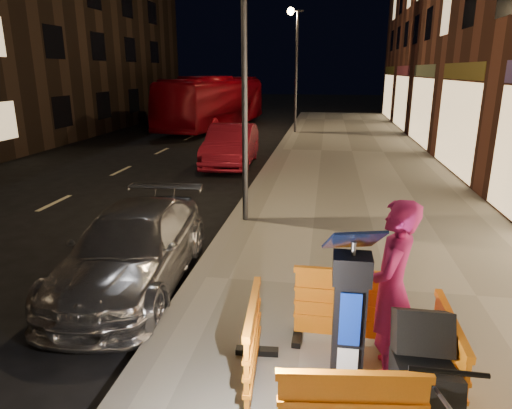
% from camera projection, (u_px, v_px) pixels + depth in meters
% --- Properties ---
extents(ground_plane, '(120.00, 120.00, 0.00)m').
position_uv_depth(ground_plane, '(198.00, 285.00, 7.37)').
color(ground_plane, black).
rests_on(ground_plane, ground).
extents(sidewalk, '(6.00, 60.00, 0.15)m').
position_uv_depth(sidewalk, '(389.00, 294.00, 6.90)').
color(sidewalk, gray).
rests_on(sidewalk, ground).
extents(kerb, '(0.30, 60.00, 0.15)m').
position_uv_depth(kerb, '(197.00, 281.00, 7.35)').
color(kerb, slate).
rests_on(kerb, ground).
extents(parking_kiosk, '(0.56, 0.56, 1.71)m').
position_uv_depth(parking_kiosk, '(349.00, 320.00, 4.43)').
color(parking_kiosk, black).
rests_on(parking_kiosk, sidewalk).
extents(barrier_back, '(1.24, 0.53, 0.96)m').
position_uv_depth(barrier_back, '(344.00, 306.00, 5.43)').
color(barrier_back, orange).
rests_on(barrier_back, sidewalk).
extents(barrier_kerbside, '(0.59, 1.26, 0.96)m').
position_uv_depth(barrier_kerbside, '(253.00, 345.00, 4.68)').
color(barrier_kerbside, orange).
rests_on(barrier_kerbside, sidewalk).
extents(barrier_bldgside, '(0.51, 1.23, 0.96)m').
position_uv_depth(barrier_bldgside, '(447.00, 362.00, 4.39)').
color(barrier_bldgside, orange).
rests_on(barrier_bldgside, sidewalk).
extents(car_silver, '(1.98, 4.31, 1.22)m').
position_uv_depth(car_silver, '(136.00, 283.00, 7.42)').
color(car_silver, '#A0A0A5').
rests_on(car_silver, ground).
extents(car_red, '(1.77, 4.50, 1.46)m').
position_uv_depth(car_red, '(232.00, 165.00, 16.60)').
color(car_red, maroon).
rests_on(car_red, ground).
extents(bus_doubledecker, '(4.20, 11.04, 3.00)m').
position_uv_depth(bus_doubledecker, '(215.00, 128.00, 27.17)').
color(bus_doubledecker, maroon).
rests_on(bus_doubledecker, ground).
extents(man, '(0.69, 0.83, 1.96)m').
position_uv_depth(man, '(391.00, 290.00, 4.76)').
color(man, '#B71E75').
rests_on(man, sidewalk).
extents(stroller, '(0.58, 0.89, 1.11)m').
position_uv_depth(stroller, '(424.00, 382.00, 4.00)').
color(stroller, black).
rests_on(stroller, sidewalk).
extents(street_lamp_mid, '(0.12, 0.12, 6.00)m').
position_uv_depth(street_lamp_mid, '(244.00, 79.00, 9.28)').
color(street_lamp_mid, '#3F3F44').
rests_on(street_lamp_mid, sidewalk).
extents(street_lamp_far, '(0.12, 0.12, 6.00)m').
position_uv_depth(street_lamp_far, '(296.00, 74.00, 23.49)').
color(street_lamp_far, '#3F3F44').
rests_on(street_lamp_far, sidewalk).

